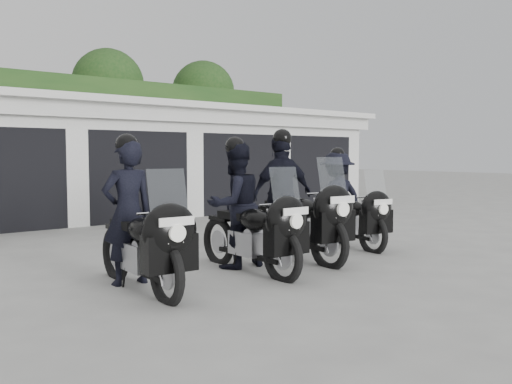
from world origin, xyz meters
TOP-DOWN VIEW (x-y plane):
  - ground at (0.00, 0.00)m, footprint 80.00×80.00m
  - garage_block at (-0.00, 8.06)m, footprint 16.40×6.80m
  - background_vegetation at (0.37, 12.92)m, footprint 20.00×3.90m
  - police_bike_a at (-3.08, -0.56)m, footprint 0.73×2.24m
  - police_bike_b at (-1.42, -0.48)m, footprint 0.89×2.24m
  - police_bike_c at (-0.27, -0.20)m, footprint 1.20×2.42m
  - police_bike_d at (1.24, 0.04)m, footprint 1.17×2.07m

SIDE VIEW (x-z plane):
  - ground at x=0.00m, z-range 0.00..0.00m
  - police_bike_d at x=1.24m, z-range -0.13..1.68m
  - police_bike_a at x=-3.08m, z-range -0.20..1.75m
  - police_bike_b at x=-1.42m, z-range -0.15..1.79m
  - police_bike_c at x=-0.27m, z-range -0.16..1.95m
  - garage_block at x=0.00m, z-range -0.06..2.90m
  - background_vegetation at x=0.37m, z-range -0.13..5.67m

